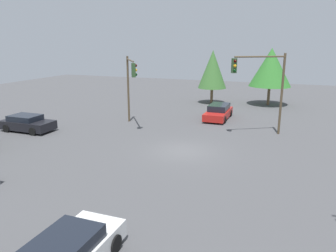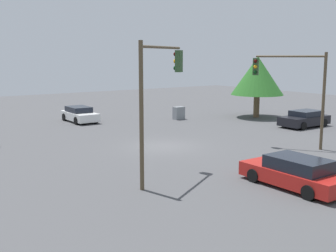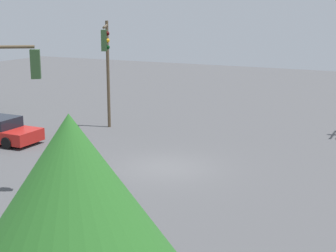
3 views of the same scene
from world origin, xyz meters
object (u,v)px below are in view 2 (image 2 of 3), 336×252
Objects in this scene: sedan_dark at (305,119)px; sedan_red at (295,173)px; electrical_cabinet at (179,113)px; traffic_signal_cross at (158,86)px; traffic_signal_main at (294,82)px; sedan_white at (80,114)px.

sedan_red is at bearing 125.69° from sedan_dark.
sedan_red is 20.11m from electrical_cabinet.
traffic_signal_cross is at bearing -129.47° from electrical_cabinet.
electrical_cabinet is (1.28, 13.33, -3.45)m from traffic_signal_main.
traffic_signal_main reaches higher than sedan_white.
sedan_red is at bearing 90.29° from sedan_white.
sedan_white is at bearing 47.02° from traffic_signal_cross.
sedan_white is 3.73× the size of electrical_cabinet.
electrical_cabinet is (11.78, 14.30, -3.70)m from traffic_signal_cross.
sedan_white is at bearing 153.89° from electrical_cabinet.
traffic_signal_main is (-7.13, -4.41, 3.38)m from sedan_dark.
traffic_signal_cross reaches higher than sedan_red.
traffic_signal_main is 5.15× the size of electrical_cabinet.
electrical_cabinet is (7.64, 18.60, -0.08)m from sedan_red.
sedan_dark is 0.73× the size of traffic_signal_main.
sedan_red is 8.93m from traffic_signal_main.
traffic_signal_cross is (-10.50, -0.98, 0.25)m from traffic_signal_main.
sedan_red is 6.98m from traffic_signal_cross.
electrical_cabinet is at bearing 67.67° from sedan_red.
traffic_signal_main is (6.47, -17.13, 3.38)m from sedan_white.
sedan_dark is 18.62m from sedan_white.
sedan_white is 22.41m from sedan_red.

